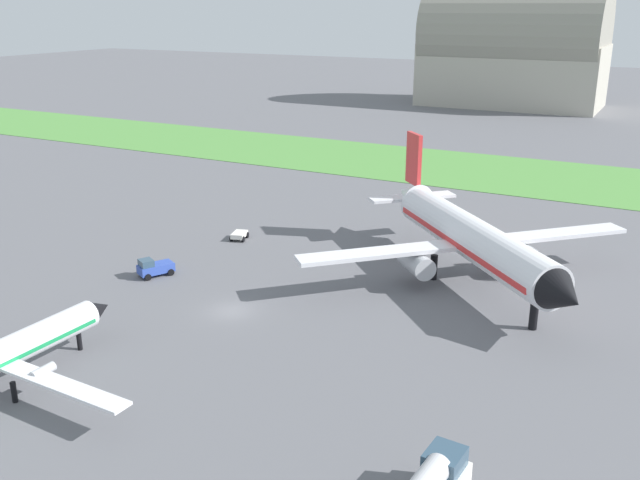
% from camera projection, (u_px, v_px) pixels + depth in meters
% --- Properties ---
extents(ground_plane, '(600.00, 600.00, 0.00)m').
position_uv_depth(ground_plane, '(232.00, 311.00, 64.90)').
color(ground_plane, slate).
extents(grass_taxiway_strip, '(360.00, 28.00, 0.08)m').
position_uv_depth(grass_taxiway_strip, '(452.00, 168.00, 121.37)').
color(grass_taxiway_strip, '#549342').
rests_on(grass_taxiway_strip, ground_plane).
extents(airplane_midfield_jet, '(28.45, 28.79, 12.82)m').
position_uv_depth(airplane_midfield_jet, '(470.00, 238.00, 70.73)').
color(airplane_midfield_jet, white).
rests_on(airplane_midfield_jet, ground_plane).
extents(pushback_tug_midfield, '(3.32, 4.02, 1.95)m').
position_uv_depth(pushback_tug_midfield, '(154.00, 267.00, 73.03)').
color(pushback_tug_midfield, '#334FB2').
rests_on(pushback_tug_midfield, ground_plane).
extents(baggage_cart_by_runway, '(2.33, 2.77, 0.90)m').
position_uv_depth(baggage_cart_by_runway, '(239.00, 235.00, 84.41)').
color(baggage_cart_by_runway, white).
rests_on(baggage_cart_by_runway, ground_plane).
extents(hangar_distant, '(47.95, 28.42, 33.57)m').
position_uv_depth(hangar_distant, '(514.00, 49.00, 191.31)').
color(hangar_distant, '#B2AD9E').
rests_on(hangar_distant, ground_plane).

